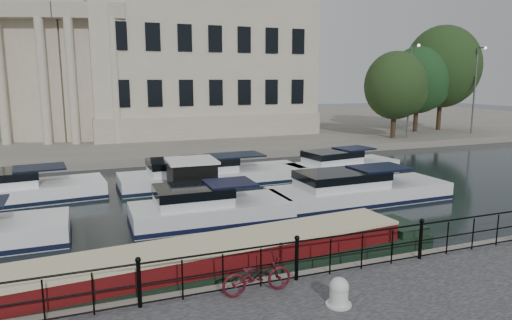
{
  "coord_description": "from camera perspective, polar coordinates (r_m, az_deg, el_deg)",
  "views": [
    {
      "loc": [
        -5.0,
        -12.32,
        5.75
      ],
      "look_at": [
        0.5,
        2.0,
        3.0
      ],
      "focal_mm": 32.0,
      "sensor_mm": 36.0,
      "label": 1
    }
  ],
  "objects": [
    {
      "name": "harbour_hut",
      "position": [
        21.25,
        -8.02,
        -2.99
      ],
      "size": [
        3.09,
        2.61,
        2.19
      ],
      "rotation": [
        0.0,
        0.0,
        -0.04
      ],
      "color": "#6B665B",
      "rests_on": "ground_plane"
    },
    {
      "name": "ground_plane",
      "position": [
        14.49,
        1.02,
        -13.22
      ],
      "size": [
        160.0,
        160.0,
        0.0
      ],
      "primitive_type": "plane",
      "color": "black",
      "rests_on": "ground"
    },
    {
      "name": "lamp_posts",
      "position": [
        45.3,
        22.42,
        8.2
      ],
      "size": [
        8.24,
        1.55,
        8.07
      ],
      "color": "#59595B",
      "rests_on": "far_bank"
    },
    {
      "name": "trees",
      "position": [
        47.96,
        20.84,
        9.76
      ],
      "size": [
        14.88,
        10.1,
        10.45
      ],
      "color": "black",
      "rests_on": "far_bank"
    },
    {
      "name": "far_bank",
      "position": [
        51.85,
        -15.39,
        3.74
      ],
      "size": [
        120.0,
        42.0,
        0.55
      ],
      "primitive_type": "cube",
      "color": "#6B665B",
      "rests_on": "ground_plane"
    },
    {
      "name": "narrowboat",
      "position": [
        13.5,
        -4.66,
        -13.38
      ],
      "size": [
        14.87,
        3.22,
        1.54
      ],
      "rotation": [
        0.0,
        0.0,
        0.09
      ],
      "color": "black",
      "rests_on": "ground_plane"
    },
    {
      "name": "cabin_cruisers",
      "position": [
        21.83,
        -7.8,
        -4.21
      ],
      "size": [
        27.49,
        9.3,
        1.99
      ],
      "color": "white",
      "rests_on": "ground_plane"
    },
    {
      "name": "bicycle",
      "position": [
        11.47,
        0.11,
        -14.19
      ],
      "size": [
        1.78,
        0.63,
        0.94
      ],
      "primitive_type": "imported",
      "rotation": [
        0.0,
        0.0,
        1.58
      ],
      "color": "#490D16",
      "rests_on": "near_quay"
    },
    {
      "name": "mooring_bollard",
      "position": [
        11.16,
        10.33,
        -15.96
      ],
      "size": [
        0.6,
        0.6,
        0.68
      ],
      "color": "beige",
      "rests_on": "near_quay"
    },
    {
      "name": "civic_building",
      "position": [
        47.21,
        -16.47,
        11.32
      ],
      "size": [
        53.55,
        31.84,
        16.85
      ],
      "color": "#ADA38C",
      "rests_on": "far_bank"
    },
    {
      "name": "railing",
      "position": [
        12.13,
        5.11,
        -11.91
      ],
      "size": [
        24.14,
        0.14,
        1.22
      ],
      "color": "black",
      "rests_on": "near_quay"
    }
  ]
}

